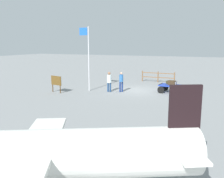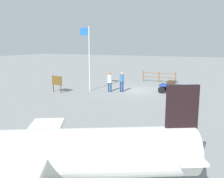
# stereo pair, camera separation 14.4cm
# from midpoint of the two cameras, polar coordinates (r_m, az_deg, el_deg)

# --- Properties ---
(ground_plane) EXTENTS (120.00, 120.00, 0.00)m
(ground_plane) POSITION_cam_midpoint_polar(r_m,az_deg,el_deg) (22.03, 5.80, -0.34)
(ground_plane) COLOR gray
(luggage_cart) EXTENTS (2.01, 1.53, 0.68)m
(luggage_cart) POSITION_cam_midpoint_polar(r_m,az_deg,el_deg) (21.44, 13.69, 0.44)
(luggage_cart) COLOR #203AAC
(luggage_cart) RESTS_ON ground
(suitcase_tan) EXTENTS (0.49, 0.39, 0.27)m
(suitcase_tan) POSITION_cam_midpoint_polar(r_m,az_deg,el_deg) (21.83, 13.40, 1.49)
(suitcase_tan) COLOR #36321B
(suitcase_tan) RESTS_ON luggage_cart
(suitcase_dark) EXTENTS (0.66, 0.46, 0.38)m
(suitcase_dark) POSITION_cam_midpoint_polar(r_m,az_deg,el_deg) (21.24, 13.98, 1.37)
(suitcase_dark) COLOR #3B2B1A
(suitcase_dark) RESTS_ON luggage_cart
(suitcase_maroon) EXTENTS (0.51, 0.42, 0.30)m
(suitcase_maroon) POSITION_cam_midpoint_polar(r_m,az_deg,el_deg) (21.32, 14.29, 1.28)
(suitcase_maroon) COLOR gray
(suitcase_maroon) RESTS_ON luggage_cart
(worker_lead) EXTENTS (0.42, 0.42, 1.73)m
(worker_lead) POSITION_cam_midpoint_polar(r_m,az_deg,el_deg) (21.18, -0.34, 2.08)
(worker_lead) COLOR navy
(worker_lead) RESTS_ON ground
(worker_trailing) EXTENTS (0.48, 0.48, 1.70)m
(worker_trailing) POSITION_cam_midpoint_polar(r_m,az_deg,el_deg) (21.15, 2.46, 1.97)
(worker_trailing) COLOR navy
(worker_trailing) RESTS_ON ground
(airplane_near) EXTENTS (9.44, 6.05, 3.02)m
(airplane_near) POSITION_cam_midpoint_polar(r_m,az_deg,el_deg) (7.36, -19.73, -14.09)
(airplane_near) COLOR white
(airplane_near) RESTS_ON ground
(flagpole) EXTENTS (0.97, 0.21, 5.55)m
(flagpole) POSITION_cam_midpoint_polar(r_m,az_deg,el_deg) (21.59, -5.35, 8.32)
(flagpole) COLOR silver
(flagpole) RESTS_ON ground
(signboard) EXTENTS (1.18, 0.33, 1.42)m
(signboard) POSITION_cam_midpoint_polar(r_m,az_deg,el_deg) (21.39, -12.45, 1.70)
(signboard) COLOR #4C3319
(signboard) RESTS_ON ground
(wooden_fence) EXTENTS (3.61, 0.19, 1.15)m
(wooden_fence) POSITION_cam_midpoint_polar(r_m,az_deg,el_deg) (26.94, 10.95, 2.92)
(wooden_fence) COLOR brown
(wooden_fence) RESTS_ON ground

